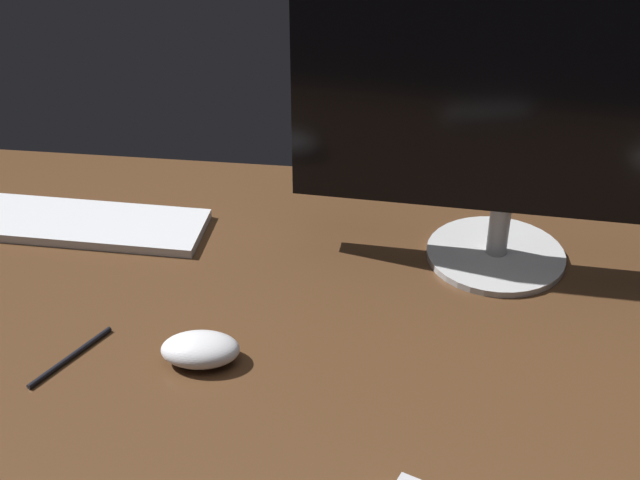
# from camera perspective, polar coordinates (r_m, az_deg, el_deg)

# --- Properties ---
(desk) EXTENTS (1.40, 0.84, 0.02)m
(desk) POSITION_cam_1_polar(r_m,az_deg,el_deg) (1.22, 0.60, -5.23)
(desk) COLOR #4C301C
(desk) RESTS_ON ground
(monitor) EXTENTS (0.61, 0.21, 0.41)m
(monitor) POSITION_cam_1_polar(r_m,az_deg,el_deg) (1.25, 12.23, 7.73)
(monitor) COLOR #BDBDBD
(monitor) RESTS_ON desk
(keyboard) EXTENTS (0.38, 0.13, 0.01)m
(keyboard) POSITION_cam_1_polar(r_m,az_deg,el_deg) (1.45, -14.76, 1.00)
(keyboard) COLOR silver
(keyboard) RESTS_ON desk
(computer_mouse) EXTENTS (0.11, 0.07, 0.04)m
(computer_mouse) POSITION_cam_1_polar(r_m,az_deg,el_deg) (1.14, -7.64, -6.94)
(computer_mouse) COLOR silver
(computer_mouse) RESTS_ON desk
(pen) EXTENTS (0.07, 0.13, 0.01)m
(pen) POSITION_cam_1_polar(r_m,az_deg,el_deg) (1.19, -15.61, -7.19)
(pen) COLOR black
(pen) RESTS_ON desk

